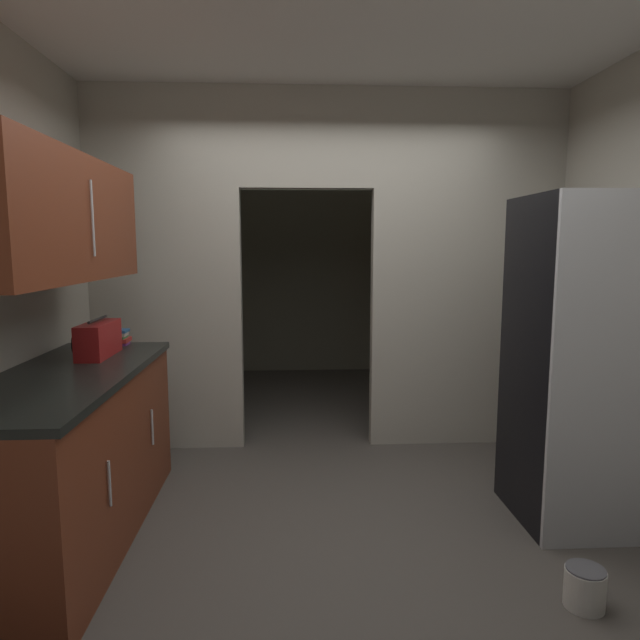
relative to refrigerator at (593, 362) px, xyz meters
The scene contains 10 objects.
ground 1.71m from the refrigerator, behind, with size 20.00×20.00×0.00m, color #47423D.
kitchen_overhead_slab 2.36m from the refrigerator, 169.08° to the left, with size 4.04×6.94×0.06m, color silver.
kitchen_partition 1.97m from the refrigerator, 136.62° to the left, with size 3.64×0.12×2.76m.
adjoining_room_shell 3.54m from the refrigerator, 113.92° to the left, with size 3.64×2.77×2.76m.
refrigerator is the anchor object (origin of this frame).
lower_cabinet_run 2.94m from the refrigerator, behind, with size 0.68×1.83×0.93m.
upper_cabinet_counterside 3.01m from the refrigerator, behind, with size 0.36×1.65×0.64m.
boombox 2.90m from the refrigerator, behind, with size 0.16×0.42×0.23m.
book_stack 2.96m from the refrigerator, 165.76° to the left, with size 0.13×0.15×0.10m.
paint_can 1.24m from the refrigerator, 118.33° to the right, with size 0.17×0.17×0.18m.
Camera 1 is at (-0.30, -2.83, 1.58)m, focal length 31.03 mm.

